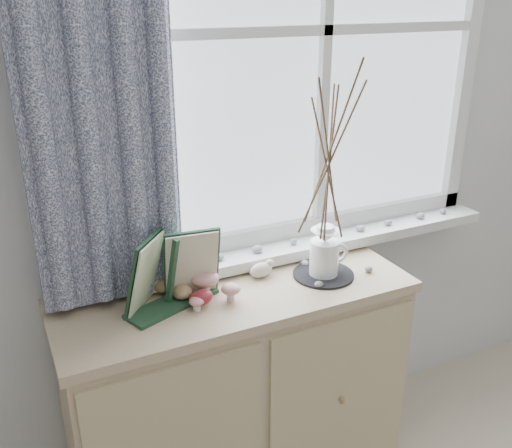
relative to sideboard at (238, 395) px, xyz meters
name	(u,v)px	position (x,y,z in m)	size (l,w,h in m)	color
sideboard	(238,395)	(0.00, 0.00, 0.00)	(1.20, 0.45, 0.85)	tan
botanical_book	(173,274)	(-0.22, -0.02, 0.55)	(0.36, 0.13, 0.25)	#1D3D27
toadstool_cluster	(210,284)	(-0.09, 0.00, 0.47)	(0.18, 0.15, 0.09)	silver
wooden_eggs	(182,292)	(-0.18, 0.02, 0.46)	(0.14, 0.18, 0.08)	#A27F5A
songbird_figurine	(261,269)	(0.12, 0.06, 0.45)	(0.11, 0.05, 0.06)	white
crocheted_doily	(323,274)	(0.32, -0.03, 0.43)	(0.21, 0.21, 0.01)	black
twig_pitcher	(329,155)	(0.32, -0.03, 0.86)	(0.32, 0.32, 0.76)	white
sideboard_pebbles	(315,270)	(0.30, 0.00, 0.43)	(0.33, 0.23, 0.02)	#98999B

